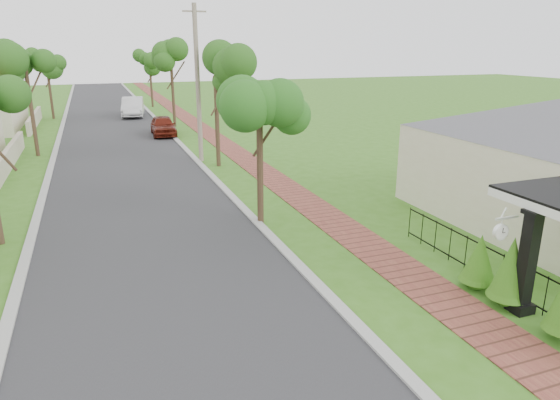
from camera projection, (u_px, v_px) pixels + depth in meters
ground at (326, 326)px, 11.10m from camera, size 160.00×160.00×0.00m
road at (123, 157)px, 27.98m from camera, size 7.00×120.00×0.02m
kerb_right at (188, 152)px, 29.20m from camera, size 0.30×120.00×0.10m
kerb_left at (53, 162)px, 26.75m from camera, size 0.30×120.00×0.10m
sidewalk at (231, 149)px, 30.07m from camera, size 1.50×120.00×0.03m
porch_post at (526, 268)px, 11.40m from camera, size 0.48×0.48×2.52m
picket_fence at (502, 271)px, 12.58m from camera, size 0.03×8.02×1.00m
street_trees at (112, 68)px, 32.79m from camera, size 10.70×37.65×5.89m
hedge_row at (536, 286)px, 11.05m from camera, size 0.85×4.29×2.15m
parked_car_red at (163, 126)px, 34.46m from camera, size 1.77×4.01×1.34m
parked_car_white at (133, 107)px, 43.68m from camera, size 2.34×5.18×1.65m
near_tree at (259, 107)px, 16.42m from camera, size 1.99×1.99×5.10m
utility_pole at (198, 84)px, 25.80m from camera, size 1.20×0.24×8.01m
station_clock at (501, 231)px, 11.34m from camera, size 0.65×0.13×0.54m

